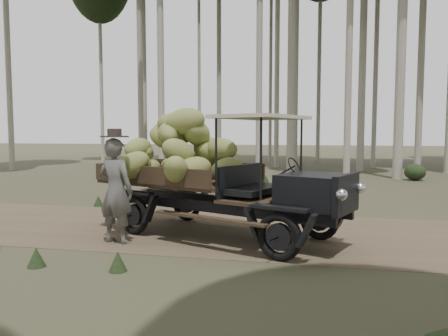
{
  "coord_description": "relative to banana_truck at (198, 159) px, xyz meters",
  "views": [
    {
      "loc": [
        0.12,
        -8.55,
        2.01
      ],
      "look_at": [
        -1.62,
        -0.52,
        1.33
      ],
      "focal_mm": 35.0,
      "sensor_mm": 36.0,
      "label": 1
    }
  ],
  "objects": [
    {
      "name": "banana_truck",
      "position": [
        0.0,
        0.0,
        0.0
      ],
      "size": [
        5.22,
        3.38,
        2.56
      ],
      "rotation": [
        0.0,
        0.0,
        -0.38
      ],
      "color": "black",
      "rests_on": "ground"
    },
    {
      "name": "farmer",
      "position": [
        -1.26,
        -0.98,
        -0.5
      ],
      "size": [
        0.77,
        0.59,
        2.07
      ],
      "rotation": [
        0.0,
        0.0,
        2.95
      ],
      "color": "#514F4A",
      "rests_on": "ground"
    },
    {
      "name": "undergrowth",
      "position": [
        3.03,
        -0.72,
        -0.98
      ],
      "size": [
        23.26,
        22.44,
        1.33
      ],
      "color": "#233319",
      "rests_on": "ground"
    },
    {
      "name": "dirt_track",
      "position": [
        2.17,
        0.37,
        -1.48
      ],
      "size": [
        70.0,
        4.0,
        0.01
      ],
      "primitive_type": "cube",
      "color": "brown",
      "rests_on": "ground"
    },
    {
      "name": "ground",
      "position": [
        2.17,
        0.37,
        -1.48
      ],
      "size": [
        120.0,
        120.0,
        0.0
      ],
      "primitive_type": "plane",
      "color": "#473D2B",
      "rests_on": "ground"
    }
  ]
}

